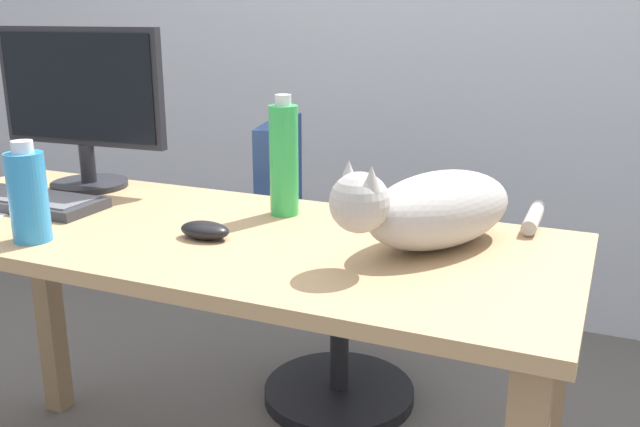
% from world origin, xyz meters
% --- Properties ---
extents(desk, '(1.58, 0.61, 0.76)m').
position_xyz_m(desk, '(0.00, 0.00, 0.64)').
color(desk, tan).
rests_on(desk, ground_plane).
extents(office_chair, '(0.49, 0.48, 0.90)m').
position_xyz_m(office_chair, '(0.01, 0.64, 0.38)').
color(office_chair, black).
rests_on(office_chair, ground_plane).
extents(monitor, '(0.48, 0.20, 0.41)m').
position_xyz_m(monitor, '(-0.48, 0.19, 0.98)').
color(monitor, '#232328').
rests_on(monitor, desk).
extents(keyboard, '(0.44, 0.15, 0.03)m').
position_xyz_m(keyboard, '(-0.51, -0.01, 0.77)').
color(keyboard, '#333338').
rests_on(keyboard, desk).
extents(cat, '(0.34, 0.54, 0.20)m').
position_xyz_m(cat, '(0.49, 0.08, 0.84)').
color(cat, '#B2ADA8').
rests_on(cat, desk).
extents(computer_mouse, '(0.11, 0.06, 0.04)m').
position_xyz_m(computer_mouse, '(0.04, -0.05, 0.77)').
color(computer_mouse, black).
rests_on(computer_mouse, desk).
extents(water_bottle, '(0.07, 0.07, 0.27)m').
position_xyz_m(water_bottle, '(0.11, 0.17, 0.89)').
color(water_bottle, green).
rests_on(water_bottle, desk).
extents(spray_bottle, '(0.08, 0.08, 0.21)m').
position_xyz_m(spray_bottle, '(-0.27, -0.21, 0.85)').
color(spray_bottle, '#2D8CD1').
rests_on(spray_bottle, desk).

